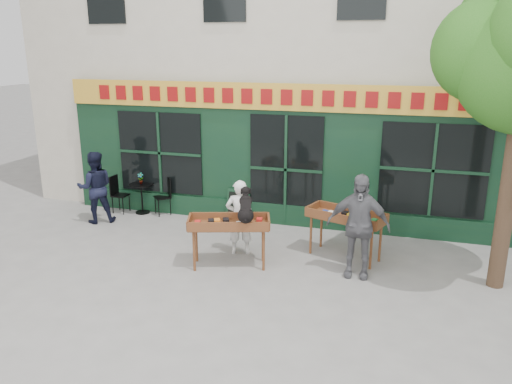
% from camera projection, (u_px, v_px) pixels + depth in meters
% --- Properties ---
extents(ground, '(80.00, 80.00, 0.00)m').
position_uv_depth(ground, '(257.00, 263.00, 9.75)').
color(ground, slate).
rests_on(ground, ground).
extents(building, '(14.00, 7.26, 10.00)m').
position_uv_depth(building, '(318.00, 13.00, 13.85)').
color(building, beige).
rests_on(building, ground).
extents(book_cart_center, '(1.62, 1.04, 0.99)m').
position_uv_depth(book_cart_center, '(229.00, 226.00, 9.41)').
color(book_cart_center, brown).
rests_on(book_cart_center, ground).
extents(dog, '(0.50, 0.67, 0.60)m').
position_uv_depth(dog, '(246.00, 204.00, 9.14)').
color(dog, black).
rests_on(dog, book_cart_center).
extents(woman, '(0.65, 0.52, 1.55)m').
position_uv_depth(woman, '(240.00, 217.00, 10.02)').
color(woman, white).
rests_on(woman, ground).
extents(book_cart_right, '(1.62, 1.08, 0.99)m').
position_uv_depth(book_cart_right, '(346.00, 219.00, 9.80)').
color(book_cart_right, brown).
rests_on(book_cart_right, ground).
extents(man_right, '(1.14, 0.49, 1.93)m').
position_uv_depth(man_right, '(358.00, 226.00, 8.99)').
color(man_right, '#57575C').
rests_on(man_right, ground).
extents(bistro_table, '(0.60, 0.60, 0.76)m').
position_uv_depth(bistro_table, '(142.00, 192.00, 12.56)').
color(bistro_table, black).
rests_on(bistro_table, ground).
extents(bistro_chair_left, '(0.37, 0.37, 0.95)m').
position_uv_depth(bistro_chair_left, '(117.00, 191.00, 12.64)').
color(bistro_chair_left, black).
rests_on(bistro_chair_left, ground).
extents(bistro_chair_right, '(0.51, 0.51, 0.95)m').
position_uv_depth(bistro_chair_right, '(166.00, 193.00, 12.49)').
color(bistro_chair_right, black).
rests_on(bistro_chair_right, ground).
extents(potted_plant, '(0.17, 0.14, 0.29)m').
position_uv_depth(potted_plant, '(141.00, 178.00, 12.46)').
color(potted_plant, gray).
rests_on(potted_plant, bistro_table).
extents(man_left, '(1.06, 1.01, 1.72)m').
position_uv_depth(man_left, '(95.00, 187.00, 11.83)').
color(man_left, black).
rests_on(man_left, ground).
extents(chalkboard, '(0.57, 0.21, 0.79)m').
position_uv_depth(chalkboard, '(238.00, 206.00, 11.96)').
color(chalkboard, black).
rests_on(chalkboard, ground).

